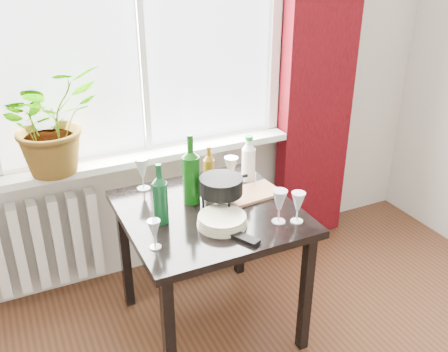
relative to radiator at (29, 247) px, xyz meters
name	(u,v)px	position (x,y,z in m)	size (l,w,h in m)	color
window	(138,15)	(0.75, 0.04, 1.22)	(1.72, 0.08, 1.62)	white
windowsill	(152,154)	(0.75, -0.03, 0.44)	(1.72, 0.20, 0.04)	white
curtain	(320,56)	(1.87, -0.06, 0.92)	(0.50, 0.12, 2.56)	#3B050A
radiator	(29,247)	(0.00, 0.00, 0.00)	(0.80, 0.10, 0.55)	silver
table	(210,225)	(0.85, -0.63, 0.27)	(0.85, 0.85, 0.74)	black
potted_plant	(50,121)	(0.22, -0.06, 0.75)	(0.50, 0.44, 0.56)	#3D6C1C
wine_bottle_left	(160,194)	(0.60, -0.64, 0.51)	(0.07, 0.07, 0.31)	#0B3D1B
wine_bottle_right	(191,169)	(0.80, -0.51, 0.55)	(0.09, 0.09, 0.38)	#0D440D
bottle_amber	(209,168)	(0.95, -0.41, 0.48)	(0.06, 0.06, 0.24)	brown
cleaning_bottle	(249,158)	(1.18, -0.41, 0.49)	(0.07, 0.07, 0.26)	white
wineglass_front_right	(279,206)	(1.10, -0.88, 0.45)	(0.07, 0.07, 0.17)	silver
wineglass_far_right	(298,207)	(1.18, -0.92, 0.44)	(0.07, 0.07, 0.16)	silver
wineglass_back_center	(231,172)	(1.06, -0.45, 0.45)	(0.08, 0.08, 0.18)	silver
wineglass_back_left	(142,173)	(0.62, -0.27, 0.45)	(0.08, 0.08, 0.19)	silver
wineglass_front_left	(155,234)	(0.50, -0.84, 0.43)	(0.06, 0.06, 0.14)	#B4B9C2
plate_stack	(222,220)	(0.84, -0.79, 0.39)	(0.24, 0.24, 0.05)	beige
fondue_pot	(221,193)	(0.91, -0.64, 0.44)	(0.25, 0.21, 0.17)	black
tv_remote	(242,237)	(0.87, -0.94, 0.37)	(0.05, 0.17, 0.02)	black
cutting_board	(252,193)	(1.12, -0.58, 0.37)	(0.29, 0.19, 0.02)	#AE744E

